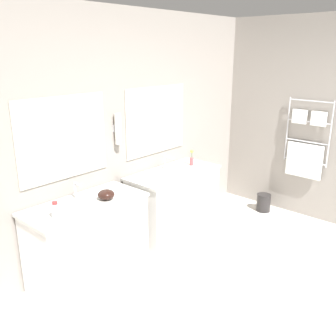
{
  "coord_description": "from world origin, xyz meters",
  "views": [
    {
      "loc": [
        -2.58,
        -0.79,
        2.18
      ],
      "look_at": [
        0.03,
        1.56,
        1.06
      ],
      "focal_mm": 40.0,
      "sensor_mm": 36.0,
      "label": 1
    }
  ],
  "objects_px": {
    "vanity_right": "(176,204)",
    "toiletry_bottle": "(55,210)",
    "waste_bin": "(264,202)",
    "amenity_bowl": "(106,195)",
    "flower_vase": "(192,159)",
    "vanity_left": "(90,242)"
  },
  "relations": [
    {
      "from": "vanity_right",
      "to": "toiletry_bottle",
      "type": "height_order",
      "value": "toiletry_bottle"
    },
    {
      "from": "toiletry_bottle",
      "to": "waste_bin",
      "type": "relative_size",
      "value": 0.61
    },
    {
      "from": "toiletry_bottle",
      "to": "amenity_bowl",
      "type": "relative_size",
      "value": 0.94
    },
    {
      "from": "vanity_right",
      "to": "waste_bin",
      "type": "distance_m",
      "value": 1.47
    },
    {
      "from": "amenity_bowl",
      "to": "flower_vase",
      "type": "bearing_deg",
      "value": 3.4
    },
    {
      "from": "vanity_left",
      "to": "flower_vase",
      "type": "xyz_separation_m",
      "value": [
        1.6,
        0.04,
        0.48
      ]
    },
    {
      "from": "vanity_right",
      "to": "toiletry_bottle",
      "type": "bearing_deg",
      "value": -178.07
    },
    {
      "from": "toiletry_bottle",
      "to": "waste_bin",
      "type": "height_order",
      "value": "toiletry_bottle"
    },
    {
      "from": "toiletry_bottle",
      "to": "amenity_bowl",
      "type": "bearing_deg",
      "value": 0.72
    },
    {
      "from": "flower_vase",
      "to": "vanity_left",
      "type": "bearing_deg",
      "value": -178.71
    },
    {
      "from": "toiletry_bottle",
      "to": "vanity_right",
      "type": "bearing_deg",
      "value": 1.93
    },
    {
      "from": "amenity_bowl",
      "to": "waste_bin",
      "type": "height_order",
      "value": "amenity_bowl"
    },
    {
      "from": "flower_vase",
      "to": "waste_bin",
      "type": "relative_size",
      "value": 0.81
    },
    {
      "from": "amenity_bowl",
      "to": "flower_vase",
      "type": "distance_m",
      "value": 1.41
    },
    {
      "from": "amenity_bowl",
      "to": "vanity_right",
      "type": "bearing_deg",
      "value": 2.55
    },
    {
      "from": "flower_vase",
      "to": "waste_bin",
      "type": "xyz_separation_m",
      "value": [
        1.03,
        -0.49,
        -0.76
      ]
    },
    {
      "from": "waste_bin",
      "to": "vanity_right",
      "type": "bearing_deg",
      "value": 161.82
    },
    {
      "from": "vanity_left",
      "to": "vanity_right",
      "type": "bearing_deg",
      "value": 0.0
    },
    {
      "from": "toiletry_bottle",
      "to": "amenity_bowl",
      "type": "height_order",
      "value": "toiletry_bottle"
    },
    {
      "from": "vanity_left",
      "to": "flower_vase",
      "type": "relative_size",
      "value": 5.81
    },
    {
      "from": "vanity_left",
      "to": "vanity_right",
      "type": "xyz_separation_m",
      "value": [
        1.26,
        0.0,
        0.0
      ]
    },
    {
      "from": "vanity_right",
      "to": "toiletry_bottle",
      "type": "relative_size",
      "value": 7.67
    }
  ]
}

